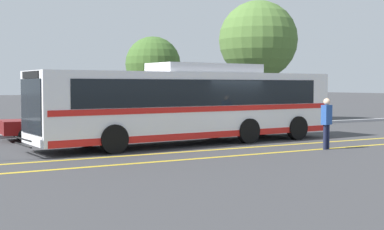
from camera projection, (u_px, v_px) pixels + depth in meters
name	position (u px, v px, depth m)	size (l,w,h in m)	color
ground_plane	(227.00, 143.00, 21.55)	(220.00, 220.00, 0.00)	#38383A
lane_strip_0	(222.00, 149.00, 19.30)	(0.20, 32.71, 0.01)	gold
lane_strip_1	(249.00, 155.00, 17.81)	(0.20, 32.71, 0.01)	gold
curb_strip	(134.00, 131.00, 26.33)	(40.71, 0.36, 0.15)	#99999E
transit_bus	(192.00, 103.00, 21.14)	(13.16, 3.42, 3.17)	white
parked_car_1	(55.00, 124.00, 22.84)	(4.51, 2.11, 1.29)	maroon
parked_car_2	(168.00, 117.00, 25.72)	(4.64, 2.12, 1.57)	#4C3823
pedestrian_0	(327.00, 120.00, 19.29)	(0.46, 0.33, 1.85)	#191E38
tree_0	(153.00, 64.00, 28.43)	(2.94, 2.94, 4.91)	#513823
tree_1	(258.00, 40.00, 34.23)	(5.04, 5.04, 7.73)	#513823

